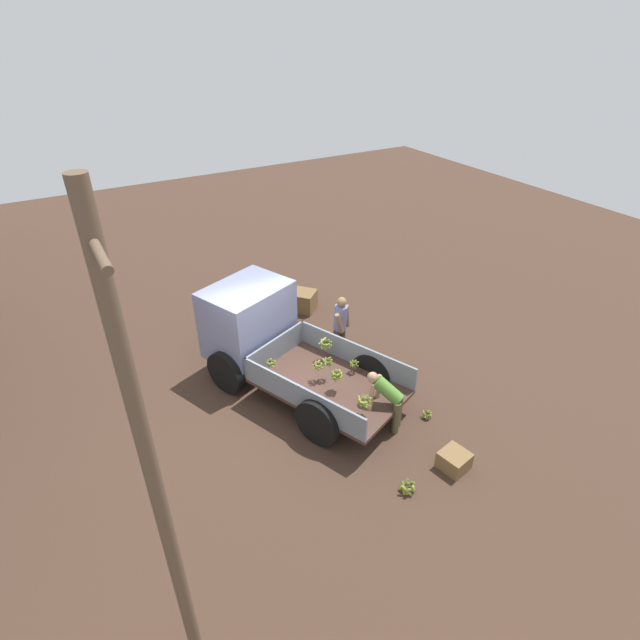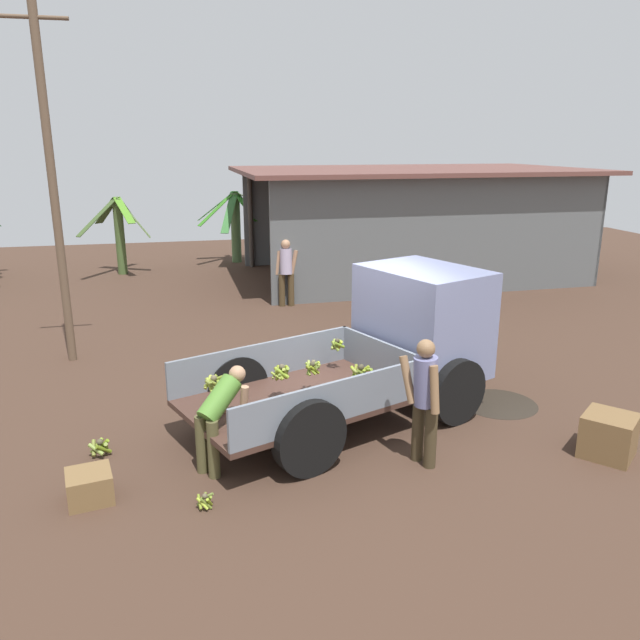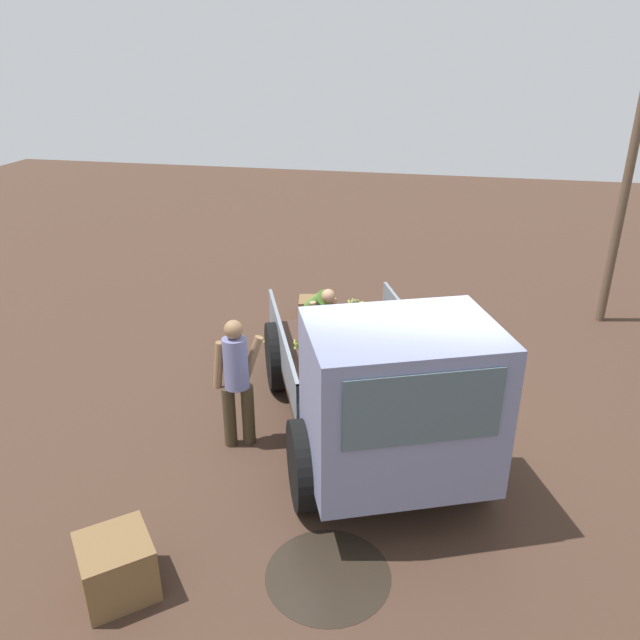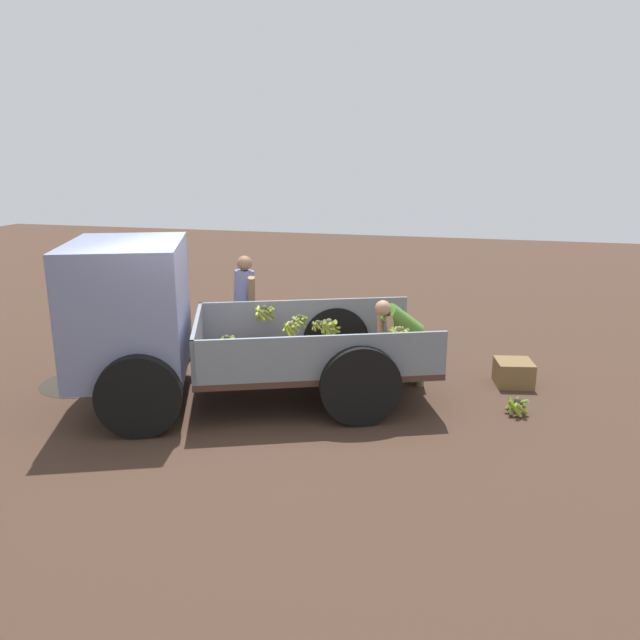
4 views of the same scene
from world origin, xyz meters
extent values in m
plane|color=#412D22|center=(0.00, 0.00, 0.00)|extent=(36.00, 36.00, 0.00)
cylinder|color=black|center=(2.31, -0.43, 0.00)|extent=(1.22, 1.22, 0.01)
cube|color=#452D24|center=(-1.03, -0.79, 0.54)|extent=(3.58, 2.94, 0.08)
cube|color=slate|center=(-1.38, 0.08, 0.85)|extent=(2.88, 1.20, 0.55)
cube|color=slate|center=(-0.68, -1.66, 0.85)|extent=(2.88, 1.20, 0.55)
cube|color=slate|center=(0.38, -0.23, 0.85)|extent=(0.76, 1.80, 0.55)
cube|color=#787FA6|center=(1.15, 0.09, 1.33)|extent=(1.99, 2.26, 1.66)
cube|color=#4C606B|center=(1.81, 0.35, 1.66)|extent=(0.59, 1.41, 0.73)
cylinder|color=black|center=(0.59, 0.93, 0.50)|extent=(1.01, 0.58, 1.00)
cylinder|color=black|center=(1.33, -0.92, 0.50)|extent=(1.01, 0.58, 1.00)
cylinder|color=black|center=(-1.83, -0.04, 0.50)|extent=(1.01, 0.58, 1.00)
cylinder|color=black|center=(-1.09, -1.89, 0.50)|extent=(1.01, 0.58, 1.00)
sphere|color=#403A2A|center=(-0.21, 0.18, 1.05)|extent=(0.08, 0.08, 0.08)
cylinder|color=olive|center=(-0.19, 0.11, 1.00)|extent=(0.19, 0.09, 0.13)
cylinder|color=#97A727|center=(-0.16, 0.19, 0.97)|extent=(0.07, 0.15, 0.17)
cylinder|color=olive|center=(-0.20, 0.23, 0.97)|extent=(0.15, 0.08, 0.17)
cylinder|color=olive|center=(-0.26, 0.21, 0.99)|extent=(0.13, 0.17, 0.15)
cylinder|color=olive|center=(-0.25, 0.14, 0.98)|extent=(0.14, 0.15, 0.16)
sphere|color=brown|center=(-0.93, -1.48, 0.85)|extent=(0.06, 0.06, 0.06)
cylinder|color=olive|center=(-0.96, -1.44, 0.79)|extent=(0.12, 0.11, 0.14)
cylinder|color=olive|center=(-0.99, -1.48, 0.80)|extent=(0.04, 0.15, 0.12)
cylinder|color=#87A834|center=(-0.96, -1.52, 0.79)|extent=(0.13, 0.10, 0.14)
cylinder|color=olive|center=(-0.90, -1.54, 0.81)|extent=(0.16, 0.08, 0.11)
cylinder|color=#8CAA35|center=(-0.87, -1.50, 0.80)|extent=(0.08, 0.15, 0.13)
cylinder|color=olive|center=(-0.88, -1.46, 0.80)|extent=(0.10, 0.14, 0.13)
cylinder|color=olive|center=(-0.92, -1.42, 0.81)|extent=(0.16, 0.04, 0.11)
sphere|color=brown|center=(-1.28, -0.82, 1.00)|extent=(0.07, 0.07, 0.07)
cylinder|color=#88A042|center=(-1.24, -0.87, 0.94)|extent=(0.15, 0.12, 0.13)
cylinder|color=olive|center=(-1.22, -0.80, 0.94)|extent=(0.08, 0.16, 0.13)
cylinder|color=olive|center=(-1.27, -0.78, 0.92)|extent=(0.13, 0.06, 0.16)
cylinder|color=olive|center=(-1.34, -0.78, 0.95)|extent=(0.11, 0.16, 0.10)
cylinder|color=#93A536|center=(-1.34, -0.87, 0.96)|extent=(0.14, 0.15, 0.09)
sphere|color=#413B2A|center=(-0.83, -0.87, 1.08)|extent=(0.07, 0.07, 0.07)
cylinder|color=olive|center=(-0.81, -0.92, 1.02)|extent=(0.16, 0.09, 0.15)
cylinder|color=olive|center=(-0.76, -0.89, 1.04)|extent=(0.10, 0.18, 0.10)
cylinder|color=olive|center=(-0.78, -0.83, 1.02)|extent=(0.13, 0.14, 0.14)
cylinder|color=olive|center=(-0.82, -0.79, 1.04)|extent=(0.18, 0.05, 0.10)
cylinder|color=olive|center=(-0.87, -0.83, 1.01)|extent=(0.12, 0.13, 0.16)
cylinder|color=olive|center=(-0.88, -0.87, 1.01)|extent=(0.05, 0.15, 0.16)
cylinder|color=olive|center=(-0.86, -0.92, 1.02)|extent=(0.16, 0.11, 0.14)
sphere|color=brown|center=(-2.18, -0.89, 1.00)|extent=(0.09, 0.09, 0.09)
cylinder|color=olive|center=(-2.15, -0.80, 0.95)|extent=(0.23, 0.11, 0.13)
cylinder|color=olive|center=(-2.22, -0.81, 0.94)|extent=(0.21, 0.14, 0.16)
cylinder|color=#9AA63C|center=(-2.26, -0.85, 0.94)|extent=(0.14, 0.21, 0.15)
cylinder|color=#9BAE3A|center=(-2.24, -0.92, 0.91)|extent=(0.12, 0.18, 0.20)
cylinder|color=olive|center=(-2.21, -0.97, 0.93)|extent=(0.21, 0.11, 0.16)
cylinder|color=olive|center=(-2.14, -0.96, 0.93)|extent=(0.20, 0.14, 0.17)
cylinder|color=olive|center=(-2.10, -0.91, 0.93)|extent=(0.10, 0.21, 0.17)
cylinder|color=olive|center=(-2.10, -0.86, 0.93)|extent=(0.11, 0.21, 0.17)
sphere|color=#413B2A|center=(-0.22, -1.17, 1.10)|extent=(0.09, 0.09, 0.09)
cylinder|color=#95B138|center=(-0.12, -1.15, 1.05)|extent=(0.09, 0.24, 0.12)
cylinder|color=olive|center=(-0.18, -1.10, 1.02)|extent=(0.20, 0.14, 0.18)
cylinder|color=olive|center=(-0.25, -1.10, 1.01)|extent=(0.20, 0.11, 0.19)
cylinder|color=olive|center=(-0.30, -1.13, 1.03)|extent=(0.15, 0.21, 0.16)
cylinder|color=#92AD27|center=(-0.31, -1.20, 1.03)|extent=(0.10, 0.23, 0.16)
cylinder|color=olive|center=(-0.27, -1.24, 1.02)|extent=(0.20, 0.16, 0.17)
cylinder|color=olive|center=(-0.20, -1.26, 1.02)|extent=(0.22, 0.08, 0.17)
cylinder|color=olive|center=(-0.16, -1.21, 1.00)|extent=(0.14, 0.17, 0.21)
sphere|color=brown|center=(-0.77, -0.66, 1.04)|extent=(0.07, 0.07, 0.07)
cylinder|color=olive|center=(-0.76, -0.71, 0.96)|extent=(0.15, 0.05, 0.18)
cylinder|color=#91A321|center=(-0.70, -0.68, 0.99)|extent=(0.07, 0.19, 0.12)
cylinder|color=#99B027|center=(-0.74, -0.62, 0.96)|extent=(0.14, 0.13, 0.17)
cylinder|color=olive|center=(-0.78, -0.62, 0.96)|extent=(0.15, 0.08, 0.18)
cylinder|color=#92A248|center=(-0.84, -0.65, 0.97)|extent=(0.07, 0.18, 0.15)
cylinder|color=olive|center=(-0.82, -0.71, 0.98)|extent=(0.15, 0.16, 0.13)
sphere|color=brown|center=(-1.25, -0.82, 1.06)|extent=(0.08, 0.08, 0.08)
cylinder|color=olive|center=(-1.23, -0.77, 0.98)|extent=(0.17, 0.12, 0.19)
cylinder|color=olive|center=(-1.27, -0.76, 0.98)|extent=(0.18, 0.10, 0.18)
cylinder|color=olive|center=(-1.30, -0.80, 0.98)|extent=(0.10, 0.18, 0.19)
cylinder|color=olive|center=(-1.30, -0.86, 0.98)|extent=(0.15, 0.17, 0.18)
cylinder|color=#8AA92C|center=(-1.25, -0.89, 0.99)|extent=(0.19, 0.06, 0.17)
cylinder|color=olive|center=(-1.20, -0.85, 0.98)|extent=(0.13, 0.17, 0.19)
cylinder|color=olive|center=(-1.19, -0.81, 0.98)|extent=(0.08, 0.18, 0.18)
cylinder|color=#3E3320|center=(0.45, -2.05, 0.41)|extent=(0.21, 0.21, 0.82)
cylinder|color=#3E3320|center=(0.37, -1.84, 0.41)|extent=(0.21, 0.21, 0.82)
cylinder|color=slate|center=(0.39, -1.95, 1.14)|extent=(0.43, 0.41, 0.66)
sphere|color=#8C6746|center=(0.37, -1.96, 1.58)|extent=(0.23, 0.23, 0.23)
cylinder|color=#8C6746|center=(0.42, -2.16, 1.11)|extent=(0.16, 0.20, 0.62)
cylinder|color=#8C6746|center=(0.21, -1.81, 1.13)|extent=(0.21, 0.32, 0.61)
cylinder|color=brown|center=(-2.40, -1.54, 0.38)|extent=(0.21, 0.21, 0.76)
cylinder|color=brown|center=(-2.26, -1.70, 0.38)|extent=(0.21, 0.21, 0.76)
cylinder|color=#528730|center=(-2.15, -1.47, 0.94)|extent=(0.68, 0.63, 0.58)
sphere|color=tan|center=(-1.90, -1.26, 1.18)|extent=(0.21, 0.21, 0.21)
cylinder|color=tan|center=(-2.05, -1.14, 0.82)|extent=(0.24, 0.27, 0.57)
cylinder|color=tan|center=(-1.85, -1.47, 0.81)|extent=(0.18, 0.19, 0.57)
sphere|color=brown|center=(-2.41, -2.38, 0.15)|extent=(0.06, 0.06, 0.06)
cylinder|color=olive|center=(-2.37, -2.36, 0.08)|extent=(0.09, 0.13, 0.16)
cylinder|color=olive|center=(-2.39, -2.31, 0.11)|extent=(0.17, 0.08, 0.11)
cylinder|color=olive|center=(-2.44, -2.33, 0.09)|extent=(0.14, 0.12, 0.14)
cylinder|color=olive|center=(-2.47, -2.39, 0.10)|extent=(0.05, 0.16, 0.13)
cylinder|color=#9CB032|center=(-2.44, -2.43, 0.09)|extent=(0.15, 0.11, 0.14)
cylinder|color=olive|center=(-2.40, -2.43, 0.08)|extent=(0.14, 0.06, 0.16)
cylinder|color=#8BAA25|center=(-2.36, -2.40, 0.08)|extent=(0.08, 0.14, 0.16)
sphere|color=#4B4431|center=(-3.71, -0.81, 0.19)|extent=(0.09, 0.09, 0.09)
cylinder|color=#5F7419|center=(-3.66, -0.88, 0.12)|extent=(0.21, 0.17, 0.18)
cylinder|color=olive|center=(-3.64, -0.80, 0.11)|extent=(0.07, 0.20, 0.20)
cylinder|color=olive|center=(-3.69, -0.74, 0.10)|extent=(0.20, 0.11, 0.21)
cylinder|color=#8BA534|center=(-3.76, -0.74, 0.12)|extent=(0.20, 0.17, 0.19)
cylinder|color=olive|center=(-3.80, -0.81, 0.12)|extent=(0.07, 0.22, 0.18)
cylinder|color=olive|center=(-3.76, -0.89, 0.13)|extent=(0.23, 0.16, 0.16)
cube|color=brown|center=(-3.71, -1.91, 0.18)|extent=(0.59, 0.59, 0.36)
cube|color=brown|center=(2.88, -2.30, 0.29)|extent=(0.89, 0.89, 0.58)
camera|label=1|loc=(-8.12, 3.57, 7.32)|focal=28.00mm
camera|label=2|loc=(-2.52, -8.78, 4.03)|focal=35.00mm
camera|label=3|loc=(6.71, 0.41, 4.69)|focal=35.00mm
camera|label=4|loc=(-3.13, 6.93, 3.23)|focal=35.00mm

